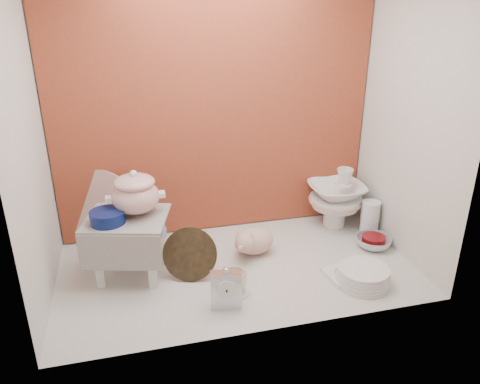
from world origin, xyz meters
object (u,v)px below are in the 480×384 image
object	(u,v)px
gold_rim_teacup	(234,281)
dinner_plate_stack	(363,276)
floral_platter	(100,209)
blue_white_vase	(148,228)
porcelain_tower	(336,198)
crystal_bowl	(373,242)
mantel_clock	(226,288)
step_stool	(130,247)
plush_pig	(254,241)
soup_tureen	(135,192)

from	to	relation	value
gold_rim_teacup	dinner_plate_stack	xyz separation A→B (m)	(0.63, -0.09, -0.02)
floral_platter	dinner_plate_stack	size ratio (longest dim) A/B	1.65
blue_white_vase	dinner_plate_stack	size ratio (longest dim) A/B	0.82
blue_white_vase	porcelain_tower	distance (m)	1.12
porcelain_tower	crystal_bowl	bearing A→B (deg)	-71.34
mantel_clock	gold_rim_teacup	bearing A→B (deg)	69.94
dinner_plate_stack	step_stool	bearing A→B (deg)	161.68
blue_white_vase	crystal_bowl	world-z (taller)	blue_white_vase
blue_white_vase	plush_pig	distance (m)	0.60
step_stool	soup_tureen	xyz separation A→B (m)	(0.05, 0.03, 0.28)
soup_tureen	step_stool	bearing A→B (deg)	-154.09
plush_pig	gold_rim_teacup	world-z (taller)	plush_pig
soup_tureen	plush_pig	size ratio (longest dim) A/B	0.99
plush_pig	gold_rim_teacup	size ratio (longest dim) A/B	2.17
blue_white_vase	dinner_plate_stack	distance (m)	1.18
floral_platter	blue_white_vase	world-z (taller)	floral_platter
gold_rim_teacup	crystal_bowl	size ratio (longest dim) A/B	0.64
gold_rim_teacup	crystal_bowl	world-z (taller)	gold_rim_teacup
porcelain_tower	blue_white_vase	bearing A→B (deg)	178.39
gold_rim_teacup	blue_white_vase	bearing A→B (deg)	123.02
step_stool	porcelain_tower	size ratio (longest dim) A/B	1.03
plush_pig	crystal_bowl	size ratio (longest dim) A/B	1.38
floral_platter	porcelain_tower	world-z (taller)	floral_platter
gold_rim_teacup	porcelain_tower	world-z (taller)	porcelain_tower
step_stool	floral_platter	xyz separation A→B (m)	(-0.14, 0.37, 0.06)
soup_tureen	gold_rim_teacup	distance (m)	0.63
mantel_clock	crystal_bowl	size ratio (longest dim) A/B	1.04
plush_pig	porcelain_tower	size ratio (longest dim) A/B	0.73
soup_tureen	dinner_plate_stack	size ratio (longest dim) A/B	1.01
blue_white_vase	crystal_bowl	bearing A→B (deg)	-15.21
floral_platter	plush_pig	world-z (taller)	floral_platter
floral_platter	dinner_plate_stack	bearing A→B (deg)	-30.62
plush_pig	crystal_bowl	distance (m)	0.68
blue_white_vase	porcelain_tower	world-z (taller)	porcelain_tower
soup_tureen	blue_white_vase	distance (m)	0.42
soup_tureen	floral_platter	bearing A→B (deg)	119.46
plush_pig	crystal_bowl	world-z (taller)	plush_pig
gold_rim_teacup	dinner_plate_stack	size ratio (longest dim) A/B	0.47
soup_tureen	crystal_bowl	bearing A→B (deg)	-3.32
blue_white_vase	dinner_plate_stack	world-z (taller)	blue_white_vase
step_stool	soup_tureen	world-z (taller)	soup_tureen
step_stool	crystal_bowl	world-z (taller)	step_stool
mantel_clock	crystal_bowl	bearing A→B (deg)	29.70
floral_platter	dinner_plate_stack	xyz separation A→B (m)	(1.23, -0.73, -0.17)
porcelain_tower	dinner_plate_stack	bearing A→B (deg)	-101.85
floral_platter	mantel_clock	distance (m)	0.93
soup_tureen	porcelain_tower	world-z (taller)	soup_tureen
mantel_clock	porcelain_tower	bearing A→B (deg)	47.56
crystal_bowl	porcelain_tower	bearing A→B (deg)	108.66
soup_tureen	porcelain_tower	bearing A→B (deg)	10.96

